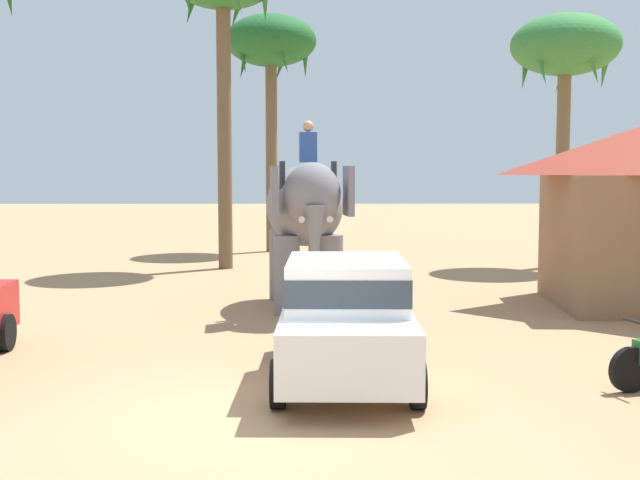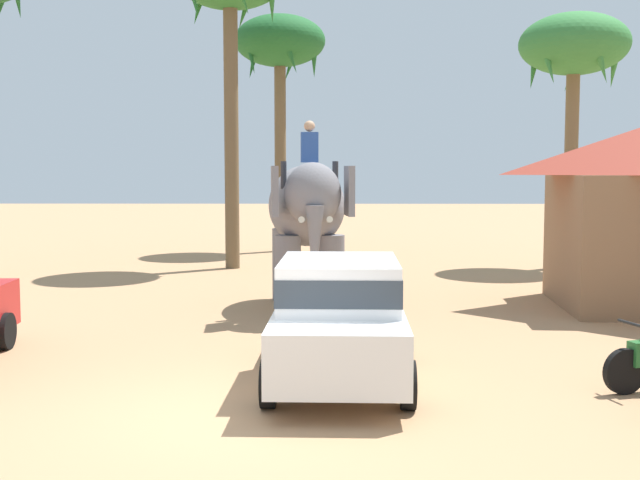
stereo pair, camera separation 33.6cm
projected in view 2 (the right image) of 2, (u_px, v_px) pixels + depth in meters
ground_plane at (251, 414)px, 9.58m from camera, size 120.00×120.00×0.00m
car_sedan_foreground at (339, 315)px, 10.94m from camera, size 1.95×4.14×1.70m
elephant_with_mahout at (307, 214)px, 16.73m from camera, size 1.92×3.95×3.88m
palm_tree_near_hut at (280, 48)px, 28.18m from camera, size 3.20×3.20×8.33m
palm_tree_far_back at (574, 51)px, 23.51m from camera, size 3.20×3.20×7.48m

